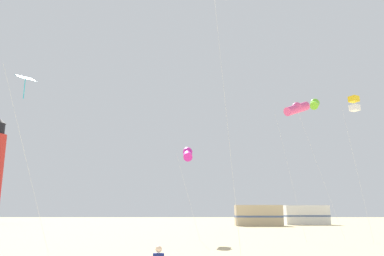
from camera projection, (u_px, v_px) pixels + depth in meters
kite_tube_lime at (315, 104)px, 33.19m from camera, size 2.94×3.36×12.08m
kite_tube_magenta at (188, 153)px, 29.97m from camera, size 1.84×2.52×7.31m
kite_tube_rainbow at (297, 108)px, 29.78m from camera, size 2.97×2.69×10.81m
kite_box_gold at (354, 104)px, 28.41m from camera, size 1.42×1.42×10.68m
kite_diamond_cyan at (25, 84)px, 20.47m from camera, size 2.75×2.75×9.54m
rv_van_tan at (258, 215)px, 51.61m from camera, size 6.45×2.36×2.80m
rv_van_white at (306, 215)px, 55.59m from camera, size 6.46×2.39×2.80m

